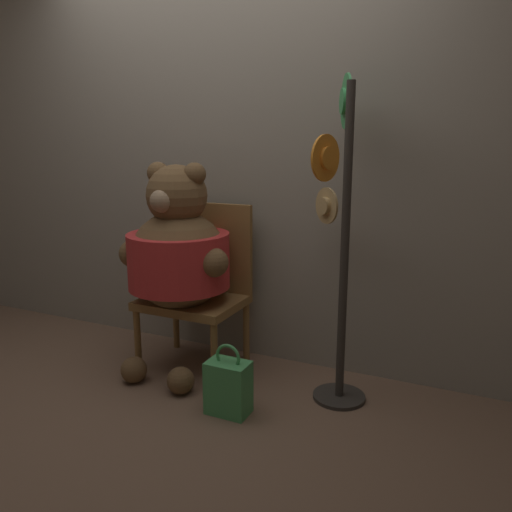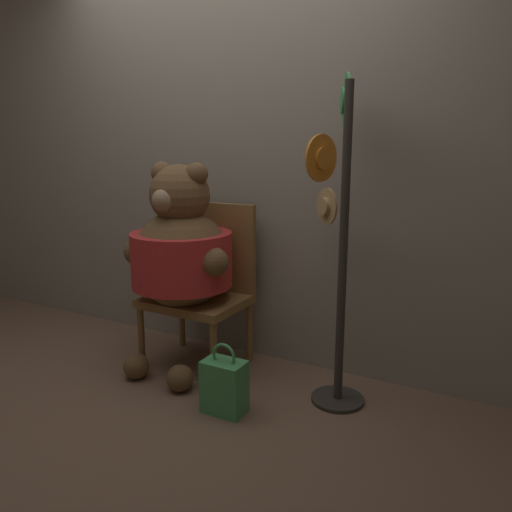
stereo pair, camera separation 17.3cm
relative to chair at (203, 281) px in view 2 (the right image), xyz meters
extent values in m
plane|color=brown|center=(0.06, -0.27, -0.52)|extent=(14.00, 14.00, 0.00)
cube|color=gray|center=(0.06, 0.29, 0.76)|extent=(8.00, 0.10, 2.56)
cylinder|color=olive|center=(-0.26, -0.29, -0.32)|extent=(0.04, 0.04, 0.38)
cylinder|color=olive|center=(0.26, -0.29, -0.32)|extent=(0.04, 0.04, 0.38)
cylinder|color=olive|center=(-0.26, 0.11, -0.32)|extent=(0.04, 0.04, 0.38)
cylinder|color=olive|center=(0.26, 0.11, -0.32)|extent=(0.04, 0.04, 0.38)
cube|color=olive|center=(0.00, -0.09, -0.11)|extent=(0.58, 0.46, 0.05)
cube|color=olive|center=(0.00, 0.12, 0.19)|extent=(0.58, 0.04, 0.55)
sphere|color=brown|center=(-0.04, -0.16, 0.16)|extent=(0.58, 0.58, 0.58)
cylinder|color=red|center=(-0.04, -0.16, 0.16)|extent=(0.59, 0.59, 0.32)
sphere|color=brown|center=(-0.04, -0.16, 0.54)|extent=(0.35, 0.35, 0.35)
sphere|color=brown|center=(-0.16, -0.16, 0.66)|extent=(0.13, 0.13, 0.13)
sphere|color=brown|center=(0.08, -0.16, 0.66)|extent=(0.13, 0.13, 0.13)
sphere|color=#997A5B|center=(-0.04, -0.31, 0.52)|extent=(0.13, 0.13, 0.13)
sphere|color=brown|center=(-0.31, -0.23, 0.19)|extent=(0.16, 0.16, 0.16)
sphere|color=brown|center=(0.24, -0.23, 0.19)|extent=(0.16, 0.16, 0.16)
sphere|color=brown|center=(-0.20, -0.42, -0.44)|extent=(0.15, 0.15, 0.15)
sphere|color=brown|center=(0.12, -0.42, -0.44)|extent=(0.15, 0.15, 0.15)
cylinder|color=#332D28|center=(0.92, -0.11, -0.51)|extent=(0.28, 0.28, 0.02)
cylinder|color=#332D28|center=(0.92, -0.11, 0.30)|extent=(0.04, 0.04, 1.63)
cylinder|color=tan|center=(0.79, 0.00, 0.51)|extent=(0.16, 0.13, 0.19)
cylinder|color=tan|center=(0.79, 0.00, 0.51)|extent=(0.11, 0.10, 0.09)
cylinder|color=#3D9351|center=(0.87, 0.00, 1.03)|extent=(0.12, 0.25, 0.27)
cylinder|color=#3D9351|center=(0.87, 0.00, 1.03)|extent=(0.10, 0.14, 0.13)
cylinder|color=orange|center=(0.87, -0.29, 0.76)|extent=(0.07, 0.21, 0.21)
cylinder|color=orange|center=(0.87, -0.29, 0.76)|extent=(0.07, 0.11, 0.10)
cube|color=#479E56|center=(0.45, -0.49, -0.38)|extent=(0.22, 0.14, 0.27)
torus|color=#479E56|center=(0.45, -0.49, -0.21)|extent=(0.13, 0.02, 0.13)
camera|label=1|loc=(1.56, -2.52, 0.81)|focal=35.00mm
camera|label=2|loc=(1.71, -2.45, 0.81)|focal=35.00mm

